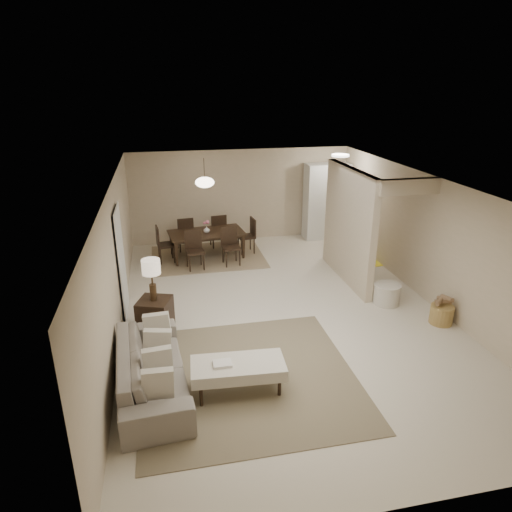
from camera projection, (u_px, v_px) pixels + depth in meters
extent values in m
plane|color=beige|center=(282.00, 311.00, 8.87)|extent=(9.00, 9.00, 0.00)
plane|color=white|center=(285.00, 184.00, 7.98)|extent=(9.00, 9.00, 0.00)
plane|color=#BCAC8E|center=(241.00, 195.00, 12.54)|extent=(6.00, 0.00, 6.00)
plane|color=#BCAC8E|center=(115.00, 264.00, 7.85)|extent=(0.00, 9.00, 9.00)
plane|color=#BCAC8E|center=(430.00, 240.00, 9.00)|extent=(0.00, 9.00, 9.00)
cube|color=#BCAC8E|center=(349.00, 226.00, 9.91)|extent=(0.15, 2.50, 2.50)
cube|color=black|center=(121.00, 263.00, 8.49)|extent=(0.04, 0.90, 2.04)
cube|color=silver|center=(326.00, 201.00, 12.74)|extent=(1.20, 0.55, 2.10)
cylinder|color=white|center=(340.00, 155.00, 11.36)|extent=(0.44, 0.44, 0.05)
cube|color=brown|center=(248.00, 376.00, 6.90)|extent=(3.20, 3.20, 0.01)
imported|color=gray|center=(152.00, 369.00, 6.51)|extent=(2.42, 1.09, 0.69)
cube|color=beige|center=(238.00, 368.00, 6.45)|extent=(1.36, 0.69, 0.18)
cylinder|color=black|center=(201.00, 397.00, 6.23)|extent=(0.05, 0.05, 0.30)
cylinder|color=black|center=(279.00, 387.00, 6.44)|extent=(0.05, 0.05, 0.30)
cylinder|color=black|center=(198.00, 378.00, 6.64)|extent=(0.05, 0.05, 0.30)
cylinder|color=black|center=(272.00, 369.00, 6.85)|extent=(0.05, 0.05, 0.30)
cube|color=black|center=(155.00, 315.00, 8.11)|extent=(0.69, 0.69, 0.60)
cylinder|color=#412F1C|center=(153.00, 292.00, 7.95)|extent=(0.12, 0.12, 0.30)
cylinder|color=#412F1C|center=(152.00, 278.00, 7.85)|extent=(0.03, 0.03, 0.26)
cylinder|color=beige|center=(151.00, 267.00, 7.78)|extent=(0.32, 0.32, 0.26)
cylinder|color=beige|center=(387.00, 294.00, 9.12)|extent=(0.53, 0.53, 0.41)
cylinder|color=olive|center=(441.00, 314.00, 8.38)|extent=(0.55, 0.55, 0.35)
cube|color=#806D4F|center=(208.00, 257.00, 11.61)|extent=(2.80, 2.10, 0.01)
imported|color=black|center=(207.00, 245.00, 11.50)|extent=(1.96, 1.24, 0.65)
imported|color=white|center=(207.00, 230.00, 11.35)|extent=(0.16, 0.16, 0.16)
cube|color=yellow|center=(362.00, 263.00, 11.18)|extent=(0.92, 0.60, 0.01)
cylinder|color=#412F1C|center=(204.00, 169.00, 10.81)|extent=(0.02, 0.02, 0.50)
ellipsoid|color=#FFEAC6|center=(205.00, 182.00, 10.93)|extent=(0.46, 0.46, 0.25)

